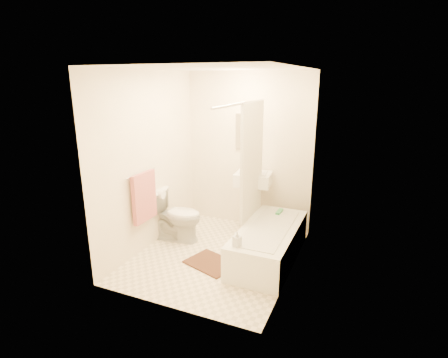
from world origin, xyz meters
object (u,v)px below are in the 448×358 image
at_px(sink, 253,200).
at_px(toilet, 176,215).
at_px(bathtub, 269,243).
at_px(bath_mat, 211,263).
at_px(soap_bottle, 237,239).

bearing_deg(sink, toilet, -149.48).
bearing_deg(bathtub, sink, 122.60).
distance_m(toilet, sink, 1.18).
distance_m(bathtub, bath_mat, 0.79).
bearing_deg(bathtub, toilet, 178.43).
bearing_deg(sink, bathtub, -64.46).
distance_m(sink, bath_mat, 1.29).
distance_m(toilet, soap_bottle, 1.40).
distance_m(bathtub, soap_bottle, 0.74).
bearing_deg(bathtub, bath_mat, -146.05).
bearing_deg(bath_mat, toilet, 149.15).
xyz_separation_m(toilet, soap_bottle, (1.21, -0.68, 0.16)).
bearing_deg(sink, soap_bottle, -85.54).
distance_m(bath_mat, soap_bottle, 0.71).
xyz_separation_m(sink, bathtub, (0.48, -0.75, -0.29)).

